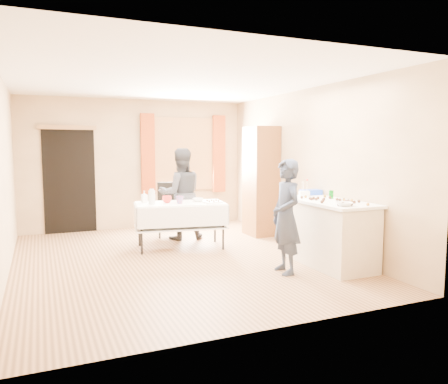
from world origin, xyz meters
name	(u,v)px	position (x,y,z in m)	size (l,w,h in m)	color
floor	(176,259)	(0.00, 0.00, -0.01)	(4.50, 5.50, 0.02)	#9E7047
ceiling	(174,80)	(0.00, 0.00, 2.61)	(4.50, 5.50, 0.02)	white
wall_back	(136,164)	(0.00, 2.76, 1.30)	(4.50, 0.02, 2.60)	tan
wall_front	(266,188)	(0.00, -2.76, 1.30)	(4.50, 0.02, 2.60)	tan
wall_left	(2,176)	(-2.26, 0.00, 1.30)	(0.02, 5.50, 2.60)	tan
wall_right	(307,168)	(2.26, 0.00, 1.30)	(0.02, 5.50, 2.60)	tan
window_frame	(184,154)	(1.00, 2.72, 1.50)	(1.32, 0.06, 1.52)	olive
window_pane	(184,154)	(1.00, 2.71, 1.50)	(1.20, 0.02, 1.40)	white
curtain_left	(148,154)	(0.22, 2.67, 1.50)	(0.28, 0.06, 1.65)	#9A3A14
curtain_right	(219,154)	(1.78, 2.67, 1.50)	(0.28, 0.06, 1.65)	#9A3A14
doorway	(70,181)	(-1.30, 2.73, 1.00)	(0.95, 0.04, 2.00)	black
door_lintel	(68,127)	(-1.30, 2.70, 2.02)	(1.05, 0.06, 0.08)	olive
cabinet	(261,181)	(1.99, 1.11, 1.01)	(0.50, 0.60, 2.03)	brown
counter	(328,233)	(1.89, -1.12, 0.45)	(0.71, 1.50, 0.91)	beige
party_table	(180,221)	(0.27, 0.66, 0.45)	(1.55, 0.96, 0.75)	black
chair	(169,220)	(0.36, 1.65, 0.30)	(0.50, 0.50, 0.99)	black
girl	(286,217)	(1.12, -1.24, 0.75)	(0.40, 0.57, 1.50)	#21293E
woman	(181,194)	(0.49, 1.32, 0.82)	(0.86, 0.70, 1.63)	black
soda_can	(331,194)	(2.06, -0.94, 0.97)	(0.07, 0.07, 0.12)	#097E14
mixing_bowl	(344,204)	(1.72, -1.66, 0.94)	(0.28, 0.28, 0.05)	white
foam_block	(304,194)	(1.86, -0.54, 0.95)	(0.15, 0.10, 0.08)	white
blue_basket	(311,192)	(2.08, -0.40, 0.95)	(0.30, 0.20, 0.08)	blue
pitcher	(152,197)	(-0.20, 0.64, 0.86)	(0.11, 0.11, 0.22)	silver
cup_red	(167,199)	(0.06, 0.71, 0.81)	(0.18, 0.18, 0.12)	red
cup_rainbow	(180,200)	(0.23, 0.54, 0.81)	(0.13, 0.13, 0.12)	red
small_bowl	(198,200)	(0.59, 0.69, 0.78)	(0.21, 0.21, 0.06)	white
pastry_tray	(213,202)	(0.75, 0.44, 0.76)	(0.28, 0.20, 0.02)	white
bottle	(144,196)	(-0.26, 0.94, 0.85)	(0.10, 0.10, 0.19)	white
cake_balls	(333,200)	(1.86, -1.25, 0.93)	(0.53, 1.08, 0.04)	#3F2314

